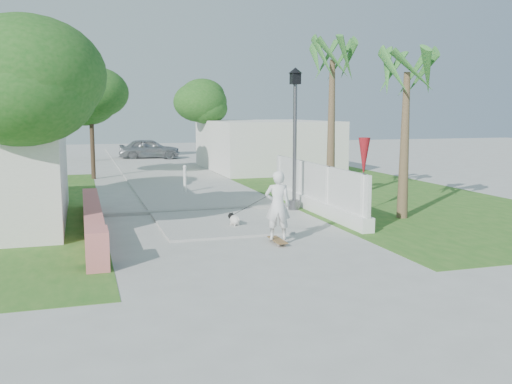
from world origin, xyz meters
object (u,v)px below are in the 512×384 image
object	(u,v)px
skateboarder	(262,206)
parked_car	(149,149)
patio_umbrella	(364,158)
bollard	(185,178)
dog	(234,219)
street_lamp	(295,133)

from	to	relation	value
skateboarder	parked_car	size ratio (longest dim) A/B	0.71
patio_umbrella	skateboarder	xyz separation A→B (m)	(-4.16, -2.68, -0.88)
bollard	dog	world-z (taller)	bollard
street_lamp	patio_umbrella	bearing A→B (deg)	-27.76
bollard	dog	bearing A→B (deg)	-88.69
patio_umbrella	skateboarder	bearing A→B (deg)	-147.21
patio_umbrella	skateboarder	distance (m)	5.03
skateboarder	parked_car	world-z (taller)	skateboarder
skateboarder	parked_car	xyz separation A→B (m)	(0.16, 24.74, -0.13)
street_lamp	skateboarder	size ratio (longest dim) A/B	1.59
street_lamp	dog	bearing A→B (deg)	-139.92
bollard	dog	xyz separation A→B (m)	(0.15, -6.64, -0.37)
skateboarder	dog	size ratio (longest dim) A/B	5.02
patio_umbrella	dog	world-z (taller)	patio_umbrella
street_lamp	bollard	world-z (taller)	street_lamp
street_lamp	dog	distance (m)	4.00
bollard	parked_car	world-z (taller)	parked_car
bollard	patio_umbrella	world-z (taller)	patio_umbrella
street_lamp	parked_car	distance (m)	21.23
bollard	parked_car	distance (m)	16.56
skateboarder	parked_car	bearing A→B (deg)	-73.48
street_lamp	patio_umbrella	size ratio (longest dim) A/B	1.93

